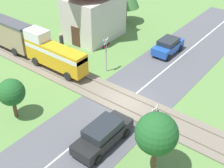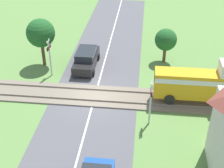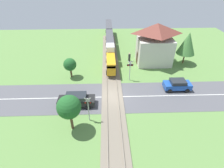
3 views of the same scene
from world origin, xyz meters
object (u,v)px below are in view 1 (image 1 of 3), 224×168
object	(u,v)px
crossing_signal_west_approach	(154,122)
pedestrian_by_station	(62,42)
car_far_side	(168,46)
crossing_signal_east_approach	(106,51)
station_building	(93,6)
car_near_crossing	(103,134)

from	to	relation	value
crossing_signal_west_approach	pedestrian_by_station	world-z (taller)	crossing_signal_west_approach
crossing_signal_west_approach	car_far_side	bearing A→B (deg)	25.04
car_far_side	crossing_signal_east_approach	xyz separation A→B (m)	(-6.34, 2.62, 1.27)
station_building	pedestrian_by_station	distance (m)	4.95
car_near_crossing	pedestrian_by_station	size ratio (longest dim) A/B	2.79
car_near_crossing	car_far_side	bearing A→B (deg)	12.02
crossing_signal_east_approach	pedestrian_by_station	xyz separation A→B (m)	(0.72, 6.31, -1.33)
station_building	car_far_side	bearing A→B (deg)	-79.30
car_near_crossing	crossing_signal_east_approach	xyz separation A→B (m)	(7.18, 5.50, 1.24)
station_building	pedestrian_by_station	xyz separation A→B (m)	(-4.09, 0.80, -2.67)
car_near_crossing	crossing_signal_east_approach	world-z (taller)	crossing_signal_east_approach
crossing_signal_east_approach	station_building	distance (m)	7.43
car_far_side	crossing_signal_west_approach	world-z (taller)	crossing_signal_west_approach
car_near_crossing	pedestrian_by_station	distance (m)	14.21
crossing_signal_west_approach	station_building	world-z (taller)	station_building
car_far_side	crossing_signal_west_approach	bearing A→B (deg)	-154.96
pedestrian_by_station	car_far_side	bearing A→B (deg)	-57.79
car_near_crossing	crossing_signal_east_approach	distance (m)	9.13
station_building	crossing_signal_west_approach	bearing A→B (deg)	-126.93
car_far_side	car_near_crossing	bearing A→B (deg)	-167.98
crossing_signal_west_approach	station_building	bearing A→B (deg)	53.07
crossing_signal_west_approach	pedestrian_by_station	distance (m)	15.74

